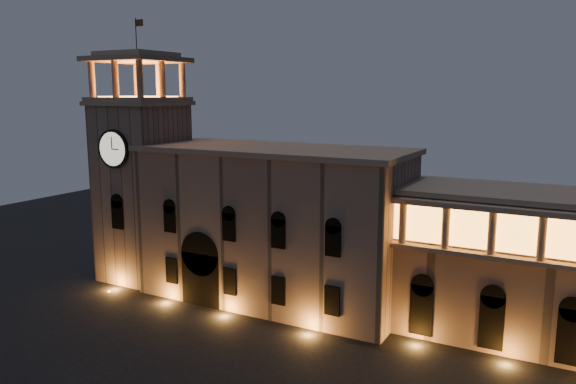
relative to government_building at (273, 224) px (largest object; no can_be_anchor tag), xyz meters
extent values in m
cube|color=#90725E|center=(0.08, 0.07, -0.27)|extent=(30.00, 12.00, 17.00)
cube|color=tan|center=(0.08, 0.07, 8.53)|extent=(30.80, 12.80, 0.60)
cube|color=black|center=(-5.92, -5.33, -5.77)|extent=(5.00, 1.40, 6.00)
cylinder|color=black|center=(-5.92, -5.33, -2.77)|extent=(5.00, 1.40, 5.00)
cube|color=#FF9B32|center=(-5.92, -5.53, -5.97)|extent=(4.20, 0.20, 5.00)
cube|color=#90725E|center=(-18.42, -0.93, 2.23)|extent=(9.00, 9.00, 22.00)
cube|color=tan|center=(-18.42, -0.93, 13.48)|extent=(9.80, 9.80, 0.50)
cylinder|color=black|center=(-18.42, -5.61, 8.23)|extent=(4.60, 0.35, 4.60)
cylinder|color=beige|center=(-18.42, -5.75, 8.23)|extent=(4.00, 0.12, 4.00)
cube|color=tan|center=(-18.42, -0.93, 13.98)|extent=(9.40, 9.40, 0.50)
cube|color=#FF9B32|center=(-18.42, -0.93, 14.28)|extent=(6.80, 6.80, 0.15)
cylinder|color=tan|center=(-22.22, -4.73, 16.33)|extent=(0.76, 0.76, 4.20)
cylinder|color=tan|center=(-18.42, -4.73, 16.33)|extent=(0.76, 0.76, 4.20)
cylinder|color=tan|center=(-14.62, -4.73, 16.33)|extent=(0.76, 0.76, 4.20)
cylinder|color=tan|center=(-22.22, 2.87, 16.33)|extent=(0.76, 0.76, 4.20)
cylinder|color=tan|center=(-18.42, 2.87, 16.33)|extent=(0.76, 0.76, 4.20)
cylinder|color=tan|center=(-14.62, 2.87, 16.33)|extent=(0.76, 0.76, 4.20)
cylinder|color=tan|center=(-22.22, -0.93, 16.33)|extent=(0.76, 0.76, 4.20)
cylinder|color=tan|center=(-14.62, -0.93, 16.33)|extent=(0.76, 0.76, 4.20)
cube|color=tan|center=(-18.42, -0.93, 18.73)|extent=(9.80, 9.80, 0.60)
cube|color=tan|center=(-18.42, -0.93, 19.33)|extent=(7.50, 7.50, 0.60)
cylinder|color=black|center=(-18.42, -0.93, 21.63)|extent=(0.10, 0.10, 4.00)
plane|color=#5E2D1B|center=(-17.82, -0.93, 23.03)|extent=(1.20, 0.00, 1.20)
cylinder|color=tan|center=(16.08, -3.43, 2.73)|extent=(0.70, 0.70, 4.00)
cylinder|color=tan|center=(20.08, -3.43, 2.73)|extent=(0.70, 0.70, 4.00)
cylinder|color=tan|center=(24.08, -3.43, 2.73)|extent=(0.70, 0.70, 4.00)
cylinder|color=tan|center=(28.08, -3.43, 2.73)|extent=(0.70, 0.70, 4.00)
camera|label=1|loc=(30.97, -53.84, 14.69)|focal=35.00mm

